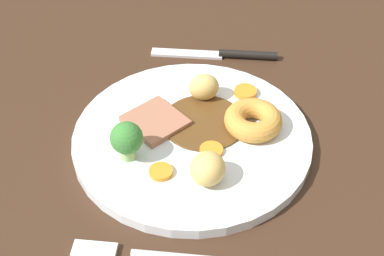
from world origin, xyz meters
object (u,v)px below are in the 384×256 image
(carrot_coin_back, at_px, (161,172))
(carrot_coin_side, at_px, (245,92))
(dinner_plate, at_px, (192,138))
(roast_potato_right, at_px, (204,87))
(fork, at_px, (142,254))
(knife, at_px, (225,54))
(roast_potato_left, at_px, (208,169))
(carrot_coin_front, at_px, (211,150))
(broccoli_floret, at_px, (127,139))
(meat_slice_main, at_px, (155,121))
(yorkshire_pudding, at_px, (253,118))

(carrot_coin_back, bearing_deg, carrot_coin_side, -28.07)
(dinner_plate, relative_size, roast_potato_right, 7.45)
(fork, bearing_deg, dinner_plate, -100.87)
(carrot_coin_back, distance_m, knife, 0.26)
(dinner_plate, relative_size, roast_potato_left, 6.75)
(carrot_coin_front, bearing_deg, broccoli_floret, 103.64)
(dinner_plate, xyz_separation_m, knife, (0.19, -0.02, -0.00))
(roast_potato_right, height_order, knife, roast_potato_right)
(carrot_coin_side, bearing_deg, broccoli_floret, 137.37)
(dinner_plate, relative_size, broccoli_floret, 5.89)
(carrot_coin_back, bearing_deg, roast_potato_left, -91.77)
(roast_potato_right, xyz_separation_m, carrot_coin_back, (-0.14, 0.03, -0.02))
(roast_potato_left, bearing_deg, knife, 1.36)
(carrot_coin_side, bearing_deg, knife, 19.99)
(roast_potato_left, xyz_separation_m, carrot_coin_front, (0.04, 0.00, -0.02))
(carrot_coin_front, xyz_separation_m, fork, (-0.15, 0.05, -0.01))
(fork, bearing_deg, broccoli_floret, -73.68)
(carrot_coin_back, distance_m, broccoli_floret, 0.05)
(dinner_plate, xyz_separation_m, roast_potato_right, (0.07, -0.00, 0.02))
(dinner_plate, relative_size, meat_slice_main, 4.37)
(carrot_coin_front, bearing_deg, dinner_plate, 45.54)
(carrot_coin_back, relative_size, fork, 0.18)
(broccoli_floret, bearing_deg, fork, -161.30)
(roast_potato_right, height_order, fork, roast_potato_right)
(meat_slice_main, height_order, yorkshire_pudding, yorkshire_pudding)
(carrot_coin_front, relative_size, fork, 0.18)
(meat_slice_main, relative_size, carrot_coin_side, 2.24)
(roast_potato_left, distance_m, carrot_coin_side, 0.16)
(carrot_coin_side, bearing_deg, carrot_coin_front, 164.60)
(roast_potato_left, xyz_separation_m, knife, (0.26, 0.01, -0.03))
(roast_potato_left, bearing_deg, dinner_plate, 21.41)
(fork, bearing_deg, meat_slice_main, -85.57)
(yorkshire_pudding, bearing_deg, knife, 17.33)
(dinner_plate, xyz_separation_m, carrot_coin_back, (-0.07, 0.03, 0.01))
(roast_potato_left, distance_m, carrot_coin_back, 0.06)
(roast_potato_right, xyz_separation_m, fork, (-0.24, 0.03, -0.03))
(yorkshire_pudding, relative_size, carrot_coin_side, 2.40)
(carrot_coin_back, bearing_deg, dinner_plate, -19.97)
(carrot_coin_back, relative_size, broccoli_floret, 0.55)
(roast_potato_right, bearing_deg, carrot_coin_back, 167.87)
(carrot_coin_side, bearing_deg, meat_slice_main, 125.14)
(roast_potato_left, relative_size, roast_potato_right, 1.10)
(roast_potato_left, relative_size, knife, 0.23)
(carrot_coin_side, bearing_deg, roast_potato_left, 169.15)
(meat_slice_main, distance_m, knife, 0.19)
(dinner_plate, height_order, carrot_coin_back, carrot_coin_back)
(roast_potato_right, bearing_deg, broccoli_floret, 149.03)
(meat_slice_main, height_order, carrot_coin_back, meat_slice_main)
(meat_slice_main, relative_size, knife, 0.36)
(roast_potato_left, xyz_separation_m, carrot_coin_side, (0.16, -0.03, -0.01))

